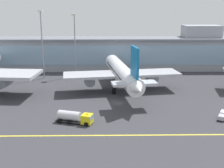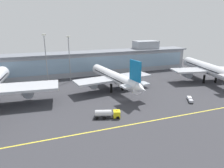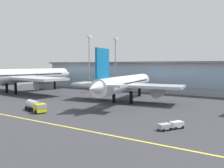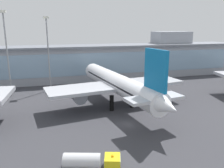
{
  "view_description": "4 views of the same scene",
  "coord_description": "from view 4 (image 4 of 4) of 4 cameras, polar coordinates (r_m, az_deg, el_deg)",
  "views": [
    {
      "loc": [
        -3.01,
        -80.3,
        27.21
      ],
      "look_at": [
        -1.71,
        3.89,
        4.76
      ],
      "focal_mm": 46.39,
      "sensor_mm": 36.0,
      "label": 1
    },
    {
      "loc": [
        -30.75,
        -73.75,
        31.15
      ],
      "look_at": [
        -3.63,
        0.91,
        6.84
      ],
      "focal_mm": 32.02,
      "sensor_mm": 36.0,
      "label": 2
    },
    {
      "loc": [
        40.77,
        -56.76,
        12.73
      ],
      "look_at": [
        -1.14,
        8.59,
        6.32
      ],
      "focal_mm": 37.67,
      "sensor_mm": 36.0,
      "label": 3
    },
    {
      "loc": [
        -16.38,
        -45.0,
        21.28
      ],
      "look_at": [
        -0.35,
        11.1,
        6.73
      ],
      "focal_mm": 36.58,
      "sensor_mm": 36.0,
      "label": 4
    }
  ],
  "objects": [
    {
      "name": "ground_plane",
      "position": [
        52.41,
        3.76,
        -9.99
      ],
      "size": [
        181.65,
        181.65,
        0.0
      ],
      "primitive_type": "plane",
      "color": "#38383D"
    },
    {
      "name": "apron_light_mast_centre",
      "position": [
        79.57,
        -15.77,
        9.71
      ],
      "size": [
        1.8,
        1.8,
        24.69
      ],
      "color": "gray",
      "rests_on": "ground"
    },
    {
      "name": "apron_light_mast_west",
      "position": [
        76.55,
        -24.97,
        9.38
      ],
      "size": [
        1.8,
        1.8,
        26.11
      ],
      "color": "gray",
      "rests_on": "ground"
    },
    {
      "name": "fuel_tanker_truck",
      "position": [
        36.47,
        -4.82,
        -18.89
      ],
      "size": [
        9.36,
        5.17,
        2.9
      ],
      "rotation": [
        0.0,
        0.0,
        5.98
      ],
      "color": "black",
      "rests_on": "ground"
    },
    {
      "name": "airliner_near_right",
      "position": [
        62.28,
        1.41,
        0.04
      ],
      "size": [
        39.21,
        48.85,
        17.16
      ],
      "rotation": [
        0.0,
        0.0,
        1.72
      ],
      "color": "black",
      "rests_on": "ground"
    },
    {
      "name": "terminal_building",
      "position": [
        95.57,
        -4.96,
        5.67
      ],
      "size": [
        132.75,
        14.0,
        19.36
      ],
      "color": "#9399A3",
      "rests_on": "ground"
    }
  ]
}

